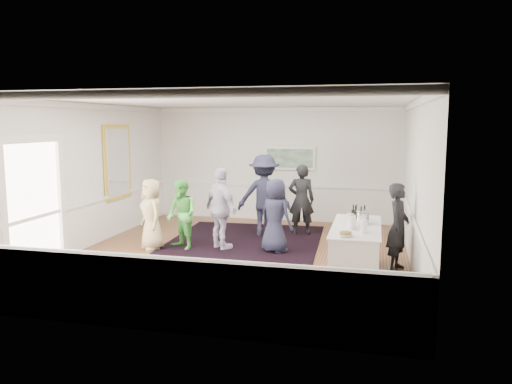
% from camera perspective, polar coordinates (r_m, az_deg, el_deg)
% --- Properties ---
extents(floor, '(8.00, 8.00, 0.00)m').
position_cam_1_polar(floor, '(10.60, -1.99, -7.21)').
color(floor, brown).
rests_on(floor, ground).
extents(ceiling, '(7.00, 8.00, 0.02)m').
position_cam_1_polar(ceiling, '(10.24, -2.08, 10.34)').
color(ceiling, white).
rests_on(ceiling, wall_back).
extents(wall_left, '(0.02, 8.00, 3.20)m').
position_cam_1_polar(wall_left, '(11.73, -18.76, 1.79)').
color(wall_left, white).
rests_on(wall_left, floor).
extents(wall_right, '(0.02, 8.00, 3.20)m').
position_cam_1_polar(wall_right, '(9.95, 17.77, 0.81)').
color(wall_right, white).
rests_on(wall_right, floor).
extents(wall_back, '(7.00, 0.02, 3.20)m').
position_cam_1_polar(wall_back, '(14.17, 2.31, 3.20)').
color(wall_back, white).
rests_on(wall_back, floor).
extents(wall_front, '(7.00, 0.02, 3.20)m').
position_cam_1_polar(wall_front, '(6.57, -11.43, -2.47)').
color(wall_front, white).
rests_on(wall_front, floor).
extents(wainscoting, '(7.00, 8.00, 1.00)m').
position_cam_1_polar(wainscoting, '(10.48, -2.01, -4.57)').
color(wainscoting, white).
rests_on(wainscoting, floor).
extents(mirror, '(0.05, 1.25, 1.85)m').
position_cam_1_polar(mirror, '(12.80, -15.52, 3.31)').
color(mirror, yellow).
rests_on(mirror, wall_left).
extents(doorway, '(0.10, 1.78, 2.56)m').
position_cam_1_polar(doorway, '(10.17, -24.14, -0.40)').
color(doorway, white).
rests_on(doorway, wall_left).
extents(landscape_painting, '(1.44, 0.06, 0.66)m').
position_cam_1_polar(landscape_painting, '(14.03, 3.87, 3.88)').
color(landscape_painting, white).
rests_on(landscape_painting, wall_back).
extents(area_rug, '(3.64, 4.68, 0.02)m').
position_cam_1_polar(area_rug, '(11.49, -1.61, -5.95)').
color(area_rug, black).
rests_on(area_rug, floor).
extents(serving_table, '(0.87, 2.28, 0.92)m').
position_cam_1_polar(serving_table, '(9.28, 11.32, -6.60)').
color(serving_table, silver).
rests_on(serving_table, floor).
extents(bartender, '(0.53, 0.68, 1.65)m').
position_cam_1_polar(bartender, '(9.76, 15.94, -3.86)').
color(bartender, black).
rests_on(bartender, floor).
extents(guest_tan, '(0.89, 0.89, 1.56)m').
position_cam_1_polar(guest_tan, '(11.17, -11.84, -2.50)').
color(guest_tan, tan).
rests_on(guest_tan, floor).
extents(guest_green, '(0.95, 0.92, 1.55)m').
position_cam_1_polar(guest_green, '(11.06, -8.50, -2.54)').
color(guest_green, '#56C14D').
rests_on(guest_green, floor).
extents(guest_lilac, '(1.11, 1.00, 1.81)m').
position_cam_1_polar(guest_lilac, '(10.94, -3.99, -1.90)').
color(guest_lilac, silver).
rests_on(guest_lilac, floor).
extents(guest_dark_a, '(1.43, 1.04, 2.00)m').
position_cam_1_polar(guest_dark_a, '(12.20, 0.93, -0.40)').
color(guest_dark_a, '#212237').
rests_on(guest_dark_a, floor).
extents(guest_dark_b, '(0.71, 0.53, 1.76)m').
position_cam_1_polar(guest_dark_b, '(12.35, 5.21, -0.90)').
color(guest_dark_b, black).
rests_on(guest_dark_b, floor).
extents(guest_navy, '(0.92, 0.80, 1.59)m').
position_cam_1_polar(guest_navy, '(10.67, 2.23, -2.73)').
color(guest_navy, '#212237').
rests_on(guest_navy, floor).
extents(wine_bottles, '(0.28, 0.28, 0.31)m').
position_cam_1_polar(wine_bottles, '(9.65, 11.58, -2.33)').
color(wine_bottles, black).
rests_on(wine_bottles, serving_table).
extents(juice_pitchers, '(0.37, 0.61, 0.24)m').
position_cam_1_polar(juice_pitchers, '(8.88, 11.47, -3.44)').
color(juice_pitchers, '#6CB841').
rests_on(juice_pitchers, serving_table).
extents(ice_bucket, '(0.26, 0.26, 0.25)m').
position_cam_1_polar(ice_bucket, '(9.37, 12.06, -2.90)').
color(ice_bucket, silver).
rests_on(ice_bucket, serving_table).
extents(nut_bowl, '(0.24, 0.24, 0.08)m').
position_cam_1_polar(nut_bowl, '(8.31, 10.21, -4.77)').
color(nut_bowl, white).
rests_on(nut_bowl, serving_table).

